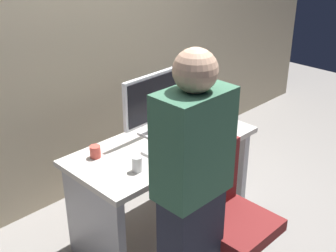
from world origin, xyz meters
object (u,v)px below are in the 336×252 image
object	(u,v)px
cell_phone	(226,130)
office_chair	(229,225)
book_stack	(184,112)
person_at_desk	(192,194)
cup_by_monitor	(95,152)
mouse	(197,130)
keyboard	(169,145)
monitor	(153,101)
desk	(163,171)
cup_near_keyboard	(137,164)

from	to	relation	value
cell_phone	office_chair	bearing A→B (deg)	-146.58
office_chair	book_stack	bearing A→B (deg)	60.45
person_at_desk	cup_by_monitor	distance (m)	0.86
mouse	book_stack	distance (m)	0.25
keyboard	cell_phone	xyz separation A→B (m)	(0.48, -0.13, -0.01)
mouse	person_at_desk	bearing A→B (deg)	-140.04
keyboard	book_stack	bearing A→B (deg)	29.08
monitor	cell_phone	distance (m)	0.60
office_chair	monitor	distance (m)	1.02
cell_phone	desk	bearing A→B (deg)	150.87
monitor	keyboard	world-z (taller)	monitor
cup_near_keyboard	cup_by_monitor	world-z (taller)	cup_near_keyboard
mouse	cup_by_monitor	size ratio (longest dim) A/B	1.22
office_chair	cell_phone	world-z (taller)	office_chair
office_chair	cell_phone	size ratio (longest dim) A/B	6.53
desk	mouse	xyz separation A→B (m)	(0.30, -0.06, 0.24)
desk	mouse	distance (m)	0.39
mouse	book_stack	xyz separation A→B (m)	(0.10, 0.22, 0.05)
keyboard	book_stack	size ratio (longest dim) A/B	2.21
office_chair	person_at_desk	xyz separation A→B (m)	(-0.37, -0.01, 0.41)
desk	cell_phone	bearing A→B (deg)	-21.67
book_stack	cell_phone	distance (m)	0.37
cup_by_monitor	mouse	bearing A→B (deg)	-16.75
cup_near_keyboard	cup_by_monitor	distance (m)	0.34
cup_near_keyboard	cell_phone	world-z (taller)	cup_near_keyboard
desk	cell_phone	distance (m)	0.56
mouse	cell_phone	world-z (taller)	mouse
mouse	cup_near_keyboard	distance (m)	0.68
keyboard	cup_by_monitor	size ratio (longest dim) A/B	5.23
cell_phone	person_at_desk	bearing A→B (deg)	-159.57
cup_near_keyboard	cup_by_monitor	xyz separation A→B (m)	(-0.08, 0.33, -0.01)
desk	cup_by_monitor	xyz separation A→B (m)	(-0.46, 0.17, 0.27)
office_chair	book_stack	world-z (taller)	office_chair
cup_by_monitor	cell_phone	distance (m)	1.01
monitor	book_stack	world-z (taller)	monitor
desk	book_stack	distance (m)	0.52
office_chair	cup_by_monitor	distance (m)	0.99
desk	cell_phone	world-z (taller)	cell_phone
desk	office_chair	distance (m)	0.68
office_chair	mouse	xyz separation A→B (m)	(0.38, 0.62, 0.32)
mouse	book_stack	bearing A→B (deg)	66.00
keyboard	cup_near_keyboard	xyz separation A→B (m)	(-0.38, -0.09, 0.04)
cup_near_keyboard	keyboard	bearing A→B (deg)	13.72
monitor	mouse	bearing A→B (deg)	-43.68
mouse	keyboard	bearing A→B (deg)	-178.28
cup_near_keyboard	book_stack	distance (m)	0.84
mouse	cup_by_monitor	xyz separation A→B (m)	(-0.76, 0.23, 0.02)
person_at_desk	keyboard	distance (m)	0.77
cup_by_monitor	cell_phone	size ratio (longest dim) A/B	0.57
monitor	mouse	xyz separation A→B (m)	(0.23, -0.22, -0.24)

